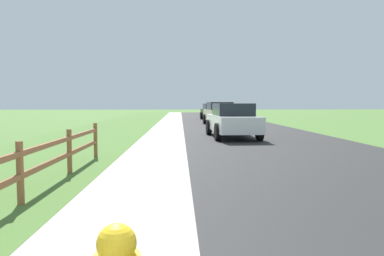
{
  "coord_description": "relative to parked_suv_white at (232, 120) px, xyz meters",
  "views": [
    {
      "loc": [
        -0.21,
        -0.49,
        1.6
      ],
      "look_at": [
        0.15,
        10.41,
        0.85
      ],
      "focal_mm": 34.14,
      "sensor_mm": 36.0,
      "label": 1
    }
  ],
  "objects": [
    {
      "name": "ground_plane",
      "position": [
        -2.2,
        8.82,
        -0.8
      ],
      "size": [
        120.0,
        120.0,
        0.0
      ],
      "primitive_type": "plane",
      "color": "#4B7131"
    },
    {
      "name": "road_asphalt",
      "position": [
        1.3,
        10.82,
        -0.79
      ],
      "size": [
        7.0,
        66.0,
        0.01
      ],
      "primitive_type": "cube",
      "color": "#292929",
      "rests_on": "ground"
    },
    {
      "name": "curb_concrete",
      "position": [
        -5.2,
        10.82,
        -0.79
      ],
      "size": [
        6.0,
        66.0,
        0.01
      ],
      "primitive_type": "cube",
      "color": "#AFA29B",
      "rests_on": "ground"
    },
    {
      "name": "grass_verge",
      "position": [
        -6.7,
        10.82,
        -0.79
      ],
      "size": [
        5.0,
        66.0,
        0.0
      ],
      "primitive_type": "cube",
      "color": "#4B7131",
      "rests_on": "ground"
    },
    {
      "name": "rail_fence",
      "position": [
        -4.9,
        -10.96,
        -0.21
      ],
      "size": [
        0.11,
        10.29,
        1.01
      ],
      "color": "brown",
      "rests_on": "ground"
    },
    {
      "name": "parked_suv_white",
      "position": [
        0.0,
        0.0,
        0.0
      ],
      "size": [
        2.19,
        4.82,
        1.57
      ],
      "color": "white",
      "rests_on": "ground"
    },
    {
      "name": "parked_car_beige",
      "position": [
        0.44,
        9.42,
        0.04
      ],
      "size": [
        2.25,
        4.4,
        1.65
      ],
      "color": "#C6B793",
      "rests_on": "ground"
    },
    {
      "name": "parked_car_black",
      "position": [
        0.66,
        17.32,
        -0.02
      ],
      "size": [
        2.25,
        4.35,
        1.53
      ],
      "color": "black",
      "rests_on": "ground"
    }
  ]
}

